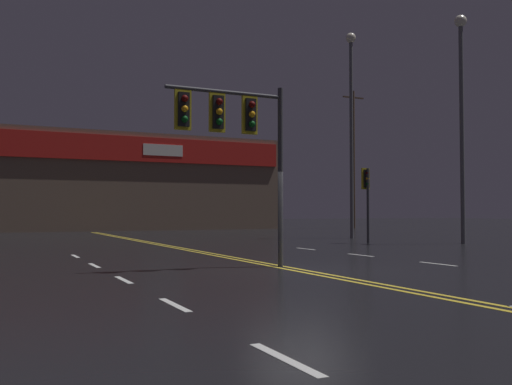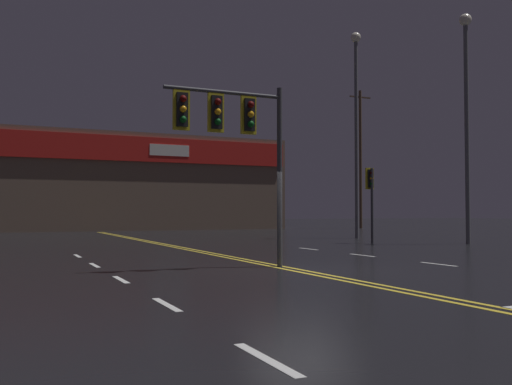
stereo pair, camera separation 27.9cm
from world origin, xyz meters
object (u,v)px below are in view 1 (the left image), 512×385
Objects in this scene: traffic_signal_corner_northeast at (367,188)px; streetlight_near_right at (462,99)px; traffic_signal_median at (232,125)px; streetlight_near_left at (351,110)px.

streetlight_near_right is (3.74, -2.21, 4.07)m from traffic_signal_corner_northeast.
traffic_signal_median is 0.45× the size of streetlight_near_right.
traffic_signal_corner_northeast is at bearing -117.41° from streetlight_near_left.
traffic_signal_median is 13.36m from traffic_signal_corner_northeast.
traffic_signal_corner_northeast is 0.33× the size of streetlight_near_right.
traffic_signal_corner_northeast is 0.30× the size of streetlight_near_left.
streetlight_near_left is at bearing 62.59° from traffic_signal_corner_northeast.
streetlight_near_right is (1.36, -6.80, -0.51)m from streetlight_near_left.
traffic_signal_corner_northeast is at bearing 38.99° from traffic_signal_median.
traffic_signal_median is 1.36× the size of traffic_signal_corner_northeast.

